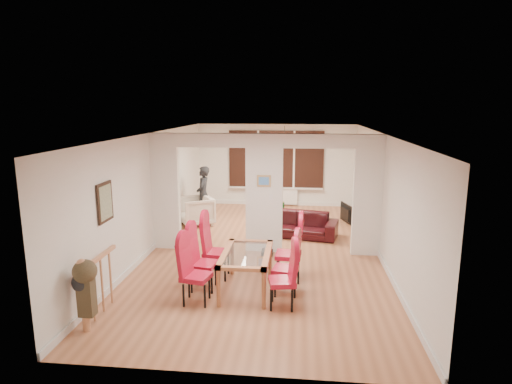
% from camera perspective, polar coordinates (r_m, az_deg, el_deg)
% --- Properties ---
extents(floor, '(5.00, 9.00, 0.01)m').
position_cam_1_polar(floor, '(9.64, 1.07, -7.81)').
color(floor, '#AC6945').
rests_on(floor, ground).
extents(room_walls, '(5.00, 9.00, 2.60)m').
position_cam_1_polar(room_walls, '(9.29, 1.10, -0.23)').
color(room_walls, silver).
rests_on(room_walls, floor).
extents(divider_wall, '(5.00, 0.18, 2.60)m').
position_cam_1_polar(divider_wall, '(9.29, 1.10, -0.23)').
color(divider_wall, white).
rests_on(divider_wall, floor).
extents(bay_window_blinds, '(3.00, 0.08, 1.80)m').
position_cam_1_polar(bay_window_blinds, '(13.63, 2.69, 4.40)').
color(bay_window_blinds, black).
rests_on(bay_window_blinds, room_walls).
extents(radiator, '(1.40, 0.08, 0.50)m').
position_cam_1_polar(radiator, '(13.79, 2.63, -0.58)').
color(radiator, white).
rests_on(radiator, floor).
extents(pendant_light, '(0.36, 0.36, 0.36)m').
position_cam_1_polar(pendant_light, '(12.41, 3.81, 6.70)').
color(pendant_light, orange).
rests_on(pendant_light, room_walls).
extents(stair_newel, '(0.40, 1.20, 1.10)m').
position_cam_1_polar(stair_newel, '(7.10, -20.06, -11.07)').
color(stair_newel, tan).
rests_on(stair_newel, floor).
extents(wall_poster, '(0.04, 0.52, 0.67)m').
position_cam_1_polar(wall_poster, '(7.57, -19.49, -1.29)').
color(wall_poster, gray).
rests_on(wall_poster, room_walls).
extents(pillar_photo, '(0.30, 0.03, 0.25)m').
position_cam_1_polar(pillar_photo, '(9.13, 1.06, 1.49)').
color(pillar_photo, '#4C8CD8').
rests_on(pillar_photo, divider_wall).
extents(dining_table, '(0.83, 1.47, 0.69)m').
position_cam_1_polar(dining_table, '(7.59, -1.29, -10.51)').
color(dining_table, '#A7623D').
rests_on(dining_table, floor).
extents(dining_chair_la, '(0.51, 0.51, 1.07)m').
position_cam_1_polar(dining_chair_la, '(7.12, -7.98, -10.50)').
color(dining_chair_la, '#B0122C').
rests_on(dining_chair_la, floor).
extents(dining_chair_lb, '(0.49, 0.49, 1.09)m').
position_cam_1_polar(dining_chair_lb, '(7.60, -7.03, -8.96)').
color(dining_chair_lb, '#B0122C').
rests_on(dining_chair_lb, floor).
extents(dining_chair_lc, '(0.49, 0.49, 1.13)m').
position_cam_1_polar(dining_chair_lc, '(8.07, -5.28, -7.50)').
color(dining_chair_lc, '#B0122C').
rests_on(dining_chair_lc, floor).
extents(dining_chair_ra, '(0.48, 0.48, 1.02)m').
position_cam_1_polar(dining_chair_ra, '(6.94, 3.51, -11.23)').
color(dining_chair_ra, '#B0122C').
rests_on(dining_chair_ra, floor).
extents(dining_chair_rb, '(0.48, 0.48, 1.03)m').
position_cam_1_polar(dining_chair_rb, '(7.40, 3.96, -9.71)').
color(dining_chair_rb, '#B0122C').
rests_on(dining_chair_rb, floor).
extents(dining_chair_rc, '(0.49, 0.49, 1.15)m').
position_cam_1_polar(dining_chair_rc, '(7.95, 4.35, -7.73)').
color(dining_chair_rc, '#B0122C').
rests_on(dining_chair_rc, floor).
extents(sofa, '(2.15, 1.18, 0.59)m').
position_cam_1_polar(sofa, '(10.67, 5.28, -4.26)').
color(sofa, black).
rests_on(sofa, floor).
extents(armchair, '(1.13, 1.14, 0.77)m').
position_cam_1_polar(armchair, '(11.67, -7.95, -2.50)').
color(armchair, beige).
rests_on(armchair, floor).
extents(person, '(0.57, 0.38, 1.55)m').
position_cam_1_polar(person, '(11.88, -7.04, -0.30)').
color(person, black).
rests_on(person, floor).
extents(television, '(0.88, 0.37, 0.51)m').
position_cam_1_polar(television, '(12.00, 11.68, -2.87)').
color(television, black).
rests_on(television, floor).
extents(coffee_table, '(0.89, 0.46, 0.20)m').
position_cam_1_polar(coffee_table, '(12.19, 4.75, -3.19)').
color(coffee_table, black).
rests_on(coffee_table, floor).
extents(bottle, '(0.07, 0.07, 0.29)m').
position_cam_1_polar(bottle, '(12.20, 3.64, -1.97)').
color(bottle, '#143F19').
rests_on(bottle, coffee_table).
extents(bowl, '(0.22, 0.22, 0.05)m').
position_cam_1_polar(bowl, '(12.06, 3.57, -2.70)').
color(bowl, black).
rests_on(bowl, coffee_table).
extents(shoes, '(0.24, 0.26, 0.10)m').
position_cam_1_polar(shoes, '(9.35, 1.50, -8.11)').
color(shoes, black).
rests_on(shoes, floor).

